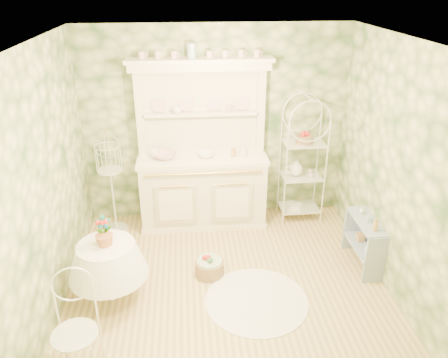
{
  "coord_description": "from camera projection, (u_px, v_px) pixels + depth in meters",
  "views": [
    {
      "loc": [
        -0.4,
        -3.93,
        3.25
      ],
      "look_at": [
        0.0,
        0.5,
        1.15
      ],
      "focal_mm": 35.0,
      "sensor_mm": 36.0,
      "label": 1
    }
  ],
  "objects": [
    {
      "name": "bakers_rack",
      "position": [
        303.0,
        156.0,
        6.04
      ],
      "size": [
        0.61,
        0.44,
        1.93
      ],
      "primitive_type": "cube",
      "rotation": [
        0.0,
        0.0,
        0.02
      ],
      "color": "white",
      "rests_on": "floor"
    },
    {
      "name": "lace_rug",
      "position": [
        257.0,
        300.0,
        4.78
      ],
      "size": [
        1.33,
        1.33,
        0.01
      ],
      "primitive_type": "cylinder",
      "rotation": [
        0.0,
        0.0,
        0.2
      ],
      "color": "white",
      "rests_on": "floor"
    },
    {
      "name": "bottle_glass",
      "position": [
        362.0,
        211.0,
        5.27
      ],
      "size": [
        0.09,
        0.09,
        0.09
      ],
      "primitive_type": "imported",
      "rotation": [
        0.0,
        0.0,
        0.28
      ],
      "color": "silver",
      "rests_on": "side_shelf"
    },
    {
      "name": "birdcage_stand",
      "position": [
        112.0,
        185.0,
        5.81
      ],
      "size": [
        0.35,
        0.35,
        1.39
      ],
      "primitive_type": "cube",
      "rotation": [
        0.0,
        0.0,
        -0.08
      ],
      "color": "white",
      "rests_on": "floor"
    },
    {
      "name": "cup_right",
      "position": [
        229.0,
        110.0,
        5.8
      ],
      "size": [
        0.1,
        0.1,
        0.09
      ],
      "primitive_type": "imported",
      "rotation": [
        0.0,
        0.0,
        -0.04
      ],
      "color": "white",
      "rests_on": "kitchen_dresser"
    },
    {
      "name": "bottle_blue",
      "position": [
        369.0,
        219.0,
        5.09
      ],
      "size": [
        0.06,
        0.06,
        0.12
      ],
      "primitive_type": "imported",
      "rotation": [
        0.0,
        0.0,
        -0.13
      ],
      "color": "#9AB5CF",
      "rests_on": "side_shelf"
    },
    {
      "name": "floor_basket",
      "position": [
        209.0,
        266.0,
        5.15
      ],
      "size": [
        0.37,
        0.37,
        0.24
      ],
      "primitive_type": "cylinder",
      "rotation": [
        0.0,
        0.0,
        0.02
      ],
      "color": "#997751",
      "rests_on": "floor"
    },
    {
      "name": "floor",
      "position": [
        228.0,
        289.0,
        4.96
      ],
      "size": [
        3.6,
        3.6,
        0.0
      ],
      "primitive_type": "plane",
      "color": "#D2B774",
      "rests_on": "ground"
    },
    {
      "name": "ceiling",
      "position": [
        229.0,
        43.0,
        3.8
      ],
      "size": [
        3.6,
        3.6,
        0.0
      ],
      "primitive_type": "plane",
      "color": "white",
      "rests_on": "floor"
    },
    {
      "name": "round_table",
      "position": [
        109.0,
        273.0,
        4.65
      ],
      "size": [
        0.85,
        0.85,
        0.71
      ],
      "primitive_type": "cylinder",
      "rotation": [
        0.0,
        0.0,
        -0.41
      ],
      "color": "white",
      "rests_on": "floor"
    },
    {
      "name": "bowl_white",
      "position": [
        206.0,
        156.0,
        5.87
      ],
      "size": [
        0.28,
        0.28,
        0.07
      ],
      "primitive_type": "imported",
      "rotation": [
        0.0,
        0.0,
        0.31
      ],
      "color": "white",
      "rests_on": "kitchen_dresser"
    },
    {
      "name": "wall_front",
      "position": [
        257.0,
        305.0,
        2.76
      ],
      "size": [
        3.6,
        3.6,
        0.0
      ],
      "primitive_type": "plane",
      "color": "beige",
      "rests_on": "floor"
    },
    {
      "name": "cup_left",
      "position": [
        177.0,
        111.0,
        5.72
      ],
      "size": [
        0.16,
        0.16,
        0.1
      ],
      "primitive_type": "imported",
      "rotation": [
        0.0,
        0.0,
        -0.35
      ],
      "color": "white",
      "rests_on": "kitchen_dresser"
    },
    {
      "name": "wall_right",
      "position": [
        401.0,
        175.0,
        4.53
      ],
      "size": [
        3.6,
        3.6,
        0.0
      ],
      "primitive_type": "plane",
      "color": "beige",
      "rests_on": "floor"
    },
    {
      "name": "potted_geranium",
      "position": [
        104.0,
        231.0,
        4.48
      ],
      "size": [
        0.19,
        0.15,
        0.31
      ],
      "primitive_type": "imported",
      "rotation": [
        0.0,
        0.0,
        0.31
      ],
      "color": "#3F7238",
      "rests_on": "round_table"
    },
    {
      "name": "wall_left",
      "position": [
        44.0,
        189.0,
        4.23
      ],
      "size": [
        3.6,
        3.6,
        0.0
      ],
      "primitive_type": "plane",
      "color": "beige",
      "rests_on": "floor"
    },
    {
      "name": "side_shelf",
      "position": [
        364.0,
        243.0,
        5.26
      ],
      "size": [
        0.35,
        0.73,
        0.6
      ],
      "primitive_type": "cube",
      "rotation": [
        0.0,
        0.0,
        0.13
      ],
      "color": "#90A3BB",
      "rests_on": "floor"
    },
    {
      "name": "bottle_amber",
      "position": [
        376.0,
        225.0,
        4.91
      ],
      "size": [
        0.08,
        0.08,
        0.16
      ],
      "primitive_type": "imported",
      "rotation": [
        0.0,
        0.0,
        0.3
      ],
      "color": "#B78643",
      "rests_on": "side_shelf"
    },
    {
      "name": "wall_back",
      "position": [
        215.0,
        126.0,
        6.0
      ],
      "size": [
        3.6,
        3.6,
        0.0
      ],
      "primitive_type": "plane",
      "color": "beige",
      "rests_on": "floor"
    },
    {
      "name": "cafe_chair",
      "position": [
        76.0,
        340.0,
        3.76
      ],
      "size": [
        0.41,
        0.41,
        0.77
      ],
      "primitive_type": "cube",
      "rotation": [
        0.0,
        0.0,
        0.18
      ],
      "color": "white",
      "rests_on": "floor"
    },
    {
      "name": "bowl_floral",
      "position": [
        165.0,
        158.0,
        5.83
      ],
      "size": [
        0.39,
        0.39,
        0.08
      ],
      "primitive_type": "imported",
      "rotation": [
        0.0,
        0.0,
        -0.33
      ],
      "color": "white",
      "rests_on": "kitchen_dresser"
    },
    {
      "name": "kitchen_dresser",
      "position": [
        202.0,
        147.0,
        5.82
      ],
      "size": [
        1.87,
        0.61,
        2.29
      ],
      "primitive_type": "cube",
      "color": "white",
      "rests_on": "floor"
    }
  ]
}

